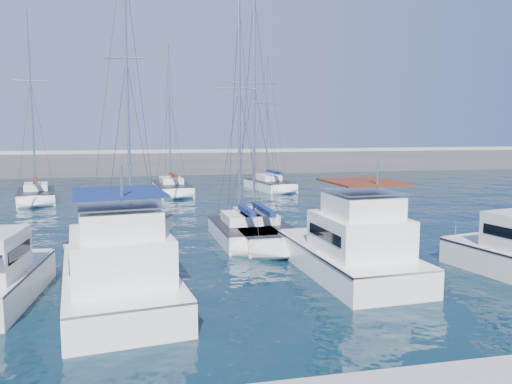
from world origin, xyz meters
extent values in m
plane|color=black|center=(0.00, 0.00, 0.00)|extent=(220.00, 220.00, 0.00)
cube|color=#424244|center=(0.00, 52.00, 1.00)|extent=(160.00, 6.00, 4.00)
cube|color=gray|center=(0.00, 52.00, 3.20)|extent=(160.00, 1.20, 0.50)
cube|color=white|center=(-4.38, -1.46, 0.40)|extent=(5.16, 9.78, 1.60)
cube|color=#262628|center=(-4.38, -1.46, 1.15)|extent=(5.24, 9.79, 0.08)
cube|color=white|center=(-4.23, -2.58, 2.00)|extent=(3.89, 4.74, 1.60)
cube|color=black|center=(-4.23, -2.58, 2.08)|extent=(3.84, 3.89, 0.45)
cube|color=white|center=(-4.20, -2.78, 3.25)|extent=(3.06, 3.36, 0.90)
cube|color=navy|center=(-4.20, -2.78, 4.25)|extent=(3.45, 3.84, 0.08)
cube|color=white|center=(5.48, -0.09, 0.40)|extent=(4.23, 8.87, 1.60)
cube|color=#262628|center=(5.48, -0.09, 1.15)|extent=(4.31, 8.88, 0.08)
cube|color=white|center=(5.54, -1.15, 2.00)|extent=(3.40, 4.20, 1.60)
cube|color=black|center=(5.54, -1.15, 2.08)|extent=(3.42, 3.40, 0.45)
cube|color=white|center=(5.55, -1.35, 3.25)|extent=(2.70, 2.96, 0.90)
cube|color=#541F10|center=(5.55, -1.35, 4.25)|extent=(3.04, 3.38, 0.08)
cube|color=silver|center=(12.43, -1.58, 0.40)|extent=(3.57, 5.77, 1.60)
cube|color=#262628|center=(12.43, -1.58, 1.15)|extent=(3.61, 5.78, 0.08)
cube|color=silver|center=(-4.49, 8.24, 0.30)|extent=(5.60, 9.38, 1.30)
cube|color=#262628|center=(-4.49, 8.24, 0.93)|extent=(5.66, 9.40, 0.06)
cube|color=silver|center=(-4.31, 8.76, 1.25)|extent=(3.06, 4.30, 0.55)
cylinder|color=silver|center=(-4.21, 9.08, 8.90)|extent=(0.18, 0.18, 14.90)
cylinder|color=silver|center=(-4.90, 6.97, 1.80)|extent=(1.49, 4.26, 0.12)
cube|color=#541F10|center=(-4.93, 6.87, 1.95)|extent=(1.57, 3.91, 0.28)
cube|color=white|center=(2.07, 7.33, 0.30)|extent=(3.19, 6.65, 1.30)
cube|color=#262628|center=(2.07, 7.33, 0.93)|extent=(3.24, 6.65, 0.06)
cube|color=white|center=(2.06, 7.74, 1.25)|extent=(2.01, 2.94, 0.55)
cylinder|color=silver|center=(2.05, 7.99, 7.53)|extent=(0.18, 0.18, 12.15)
cylinder|color=silver|center=(2.12, 6.36, 1.80)|extent=(0.26, 3.26, 0.12)
cube|color=navy|center=(2.12, 6.26, 1.95)|extent=(0.48, 2.95, 0.28)
cube|color=silver|center=(3.09, 7.82, 0.30)|extent=(3.32, 9.01, 1.30)
cube|color=#262628|center=(3.09, 7.82, 0.93)|extent=(3.38, 9.01, 0.06)
cube|color=silver|center=(3.08, 8.38, 1.25)|extent=(2.11, 3.96, 0.55)
cylinder|color=silver|center=(3.07, 8.72, 7.86)|extent=(0.18, 0.18, 12.81)
cylinder|color=silver|center=(3.12, 6.48, 1.80)|extent=(0.23, 4.47, 0.12)
cube|color=navy|center=(3.13, 6.38, 1.95)|extent=(0.45, 4.03, 0.28)
cube|color=white|center=(-13.04, 26.96, 0.30)|extent=(4.31, 7.88, 1.30)
cube|color=#262628|center=(-13.04, 26.96, 0.93)|extent=(4.37, 7.89, 0.06)
cube|color=white|center=(-13.12, 27.42, 1.25)|extent=(2.51, 3.56, 0.55)
cylinder|color=silver|center=(-13.17, 27.70, 9.13)|extent=(0.18, 0.18, 15.37)
cylinder|color=silver|center=(-12.83, 25.86, 1.80)|extent=(0.80, 3.68, 0.12)
cube|color=#541F10|center=(-12.81, 25.77, 1.95)|extent=(0.96, 3.36, 0.28)
cube|color=white|center=(-0.85, 30.00, 0.30)|extent=(3.85, 8.49, 1.30)
cube|color=#262628|center=(-0.85, 30.00, 0.93)|extent=(3.91, 8.50, 0.06)
cube|color=white|center=(-0.90, 30.52, 1.25)|extent=(2.34, 3.78, 0.55)
cylinder|color=silver|center=(-0.93, 30.83, 8.11)|extent=(0.18, 0.18, 13.32)
cylinder|color=silver|center=(-0.74, 28.77, 1.80)|extent=(0.50, 4.11, 0.12)
cube|color=#541F10|center=(-0.73, 28.67, 1.95)|extent=(0.69, 3.73, 0.28)
cube|color=white|center=(9.46, 30.81, 0.30)|extent=(4.27, 7.90, 1.30)
cube|color=#262628|center=(9.46, 30.81, 0.93)|extent=(4.33, 7.91, 0.06)
cube|color=white|center=(9.38, 31.27, 1.25)|extent=(2.49, 3.57, 0.55)
cylinder|color=silver|center=(9.33, 31.54, 7.80)|extent=(0.18, 0.18, 12.69)
cylinder|color=silver|center=(9.66, 29.70, 1.80)|extent=(0.78, 3.71, 0.12)
cube|color=navy|center=(9.68, 29.60, 1.95)|extent=(0.94, 3.38, 0.28)
camera|label=1|loc=(-3.17, -20.55, 6.45)|focal=35.00mm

